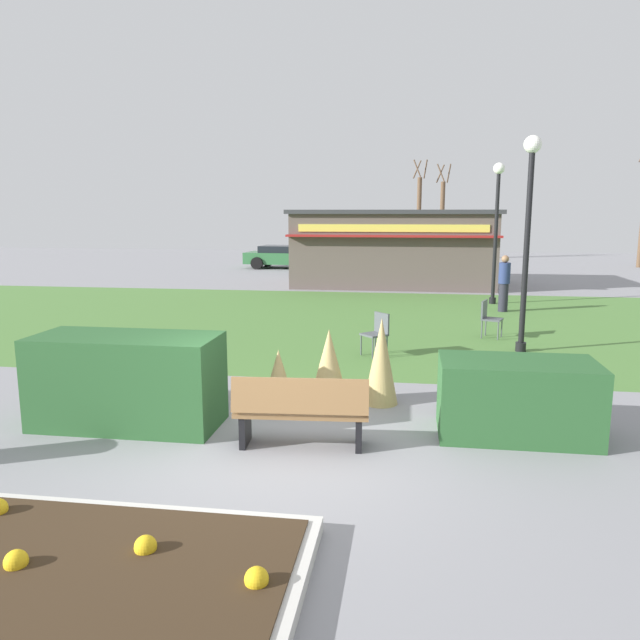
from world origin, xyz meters
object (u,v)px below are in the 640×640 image
Objects in this scene: tree_right_bg at (442,218)px; tree_center_bg at (419,216)px; cafe_chair_west at (489,316)px; food_kiosk at (393,247)px; lamppost_far at (497,217)px; lamppost_mid at (528,219)px; park_bench at (301,411)px; cafe_chair_east at (378,330)px; person_strolling at (504,283)px; parked_car_west_slot at (285,256)px.

tree_center_bg reaches higher than tree_right_bg.
food_kiosk is at bearing 103.79° from cafe_chair_west.
tree_right_bg is at bearing 92.34° from lamppost_far.
food_kiosk is at bearing 104.59° from lamppost_mid.
park_bench is 8.07m from cafe_chair_west.
tree_right_bg is at bearing 84.51° from cafe_chair_east.
tree_center_bg reaches higher than person_strolling.
lamppost_far is 6.03m from food_kiosk.
lamppost_far is 8.79m from cafe_chair_east.
parked_car_west_slot is at bearing -133.87° from tree_center_bg.
food_kiosk is 1.39× the size of tree_right_bg.
parked_car_west_slot is at bearing 7.35° from person_strolling.
parked_car_west_slot is 10.39m from tree_center_bg.
person_strolling is at bearing -83.54° from tree_center_bg.
cafe_chair_west is at bearing 110.36° from lamppost_mid.
cafe_chair_west is at bearing 138.73° from person_strolling.
park_bench is at bearing -107.17° from lamppost_far.
park_bench is 1.03× the size of person_strolling.
lamppost_far is 1.04× the size of parked_car_west_slot.
park_bench is 31.93m from tree_center_bg.
tree_center_bg reaches higher than parked_car_west_slot.
tree_right_bg reaches higher than lamppost_mid.
cafe_chair_west is at bearing -90.13° from tree_right_bg.
cafe_chair_west is 24.53m from tree_center_bg.
lamppost_far reaches higher than cafe_chair_west.
lamppost_mid is at bearing 58.27° from park_bench.
park_bench reaches higher than cafe_chair_east.
lamppost_far reaches higher than person_strolling.
tree_center_bg is at bearing -175.36° from tree_right_bg.
person_strolling is (3.49, -6.41, -0.67)m from food_kiosk.
lamppost_far reaches higher than food_kiosk.
tree_right_bg reaches higher than person_strolling.
cafe_chair_west is 4.14m from person_strolling.
person_strolling is 0.29× the size of tree_right_bg.
cafe_chair_east is 26.91m from tree_right_bg.
lamppost_far is at bearing -24.85° from person_strolling.
person_strolling is at bearing -87.57° from tree_right_bg.
person_strolling is 16.05m from parked_car_west_slot.
cafe_chair_west and cafe_chair_east have the same top height.
cafe_chair_west is 0.21× the size of parked_car_west_slot.
lamppost_mid reaches higher than parked_car_west_slot.
parked_car_west_slot is at bearing 102.10° from park_bench.
cafe_chair_east is (-3.34, -7.81, -2.28)m from lamppost_far.
tree_right_bg is at bearing -25.93° from person_strolling.
parked_car_west_slot is at bearing 129.00° from lamppost_far.
parked_car_west_slot is 0.74× the size of tree_right_bg.
cafe_chair_west is 19.03m from parked_car_west_slot.
cafe_chair_east is 0.21× the size of parked_car_west_slot.
person_strolling reaches higher than parked_car_west_slot.
lamppost_mid is at bearing -88.97° from tree_right_bg.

